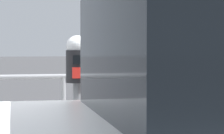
# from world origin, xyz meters

# --- Properties ---
(parking_meter) EXTENTS (0.19, 0.20, 1.48)m
(parking_meter) POSITION_xyz_m (-0.11, 0.49, 1.22)
(parking_meter) COLOR slate
(parking_meter) RESTS_ON sidewalk_curb
(pedestrian_at_meter) EXTENTS (0.64, 0.53, 1.80)m
(pedestrian_at_meter) POSITION_xyz_m (0.58, 0.60, 1.17)
(pedestrian_at_meter) COLOR slate
(pedestrian_at_meter) RESTS_ON sidewalk_curb
(background_railing) EXTENTS (24.06, 0.06, 1.06)m
(background_railing) POSITION_xyz_m (-0.00, 2.28, 0.88)
(background_railing) COLOR gray
(background_railing) RESTS_ON sidewalk_curb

